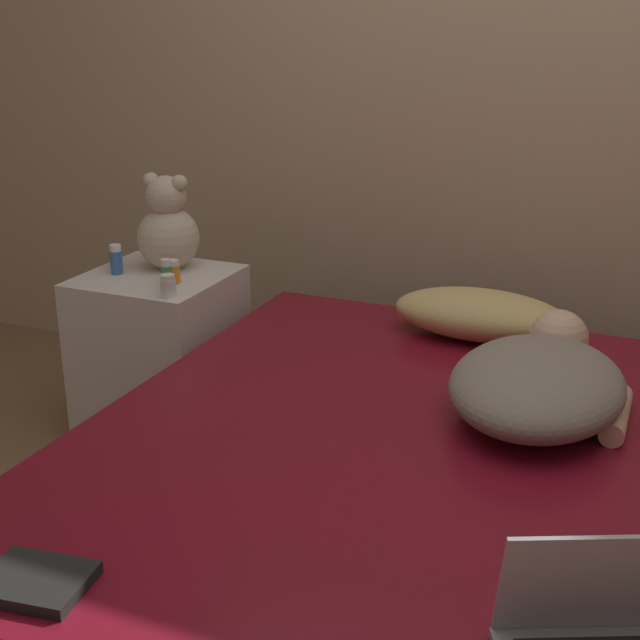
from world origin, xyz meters
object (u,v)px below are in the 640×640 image
(bottle_blue, at_px, (116,260))
(bottle_green, at_px, (166,275))
(bottle_white, at_px, (168,286))
(laptop, at_px, (613,639))
(pillow, at_px, (480,315))
(bottle_orange, at_px, (173,272))
(book, at_px, (36,582))
(bottle_red, at_px, (115,257))
(person_lying, at_px, (541,381))
(teddy_bear, at_px, (168,228))

(bottle_blue, bearing_deg, bottle_green, -17.65)
(bottle_white, bearing_deg, laptop, -34.88)
(pillow, relative_size, bottle_orange, 7.01)
(book, bearing_deg, bottle_white, 111.81)
(bottle_orange, relative_size, book, 0.38)
(bottle_green, bearing_deg, bottle_blue, 162.35)
(pillow, xyz_separation_m, bottle_red, (-1.25, -0.12, 0.08))
(bottle_red, bearing_deg, laptop, -34.31)
(pillow, relative_size, book, 2.64)
(person_lying, bearing_deg, bottle_green, 170.31)
(bottle_blue, height_order, bottle_orange, bottle_blue)
(bottle_orange, bearing_deg, teddy_bear, 125.75)
(pillow, xyz_separation_m, bottle_blue, (-1.20, -0.20, 0.09))
(bottle_orange, bearing_deg, book, -67.72)
(laptop, relative_size, bottle_red, 5.92)
(person_lying, relative_size, book, 3.57)
(bottle_orange, bearing_deg, person_lying, -11.54)
(pillow, relative_size, bottle_green, 5.50)
(person_lying, xyz_separation_m, bottle_green, (-1.21, 0.19, 0.08))
(pillow, relative_size, teddy_bear, 1.66)
(teddy_bear, bearing_deg, bottle_orange, -54.25)
(laptop, bearing_deg, person_lying, 81.99)
(teddy_bear, height_order, bottle_orange, teddy_bear)
(person_lying, xyz_separation_m, bottle_blue, (-1.46, 0.27, 0.08))
(pillow, bearing_deg, bottle_orange, -167.55)
(bottle_blue, xyz_separation_m, bottle_white, (0.30, -0.15, -0.01))
(bottle_white, bearing_deg, bottle_orange, 116.52)
(person_lying, bearing_deg, bottle_white, 173.18)
(teddy_bear, bearing_deg, bottle_blue, -134.81)
(bottle_green, xyz_separation_m, bottle_white, (0.05, -0.07, -0.01))
(bottle_blue, relative_size, bottle_orange, 1.30)
(pillow, height_order, person_lying, person_lying)
(bottle_blue, distance_m, bottle_white, 0.33)
(bottle_red, distance_m, bottle_green, 0.34)
(laptop, xyz_separation_m, bottle_orange, (-1.50, 1.13, 0.11))
(laptop, bearing_deg, bottle_white, 119.94)
(bottle_blue, bearing_deg, person_lying, -10.38)
(person_lying, distance_m, teddy_bear, 1.40)
(bottle_red, height_order, bottle_white, bottle_white)
(pillow, bearing_deg, bottle_green, -163.82)
(teddy_bear, bearing_deg, laptop, -38.46)
(bottle_blue, xyz_separation_m, book, (0.78, -1.35, -0.15))
(pillow, relative_size, bottle_blue, 5.38)
(book, bearing_deg, bottle_green, 112.63)
(person_lying, bearing_deg, book, -123.27)
(teddy_bear, distance_m, bottle_white, 0.34)
(bottle_green, xyz_separation_m, book, (0.53, -1.27, -0.15))
(pillow, bearing_deg, person_lying, -60.19)
(teddy_bear, distance_m, bottle_orange, 0.21)
(bottle_blue, height_order, book, bottle_blue)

